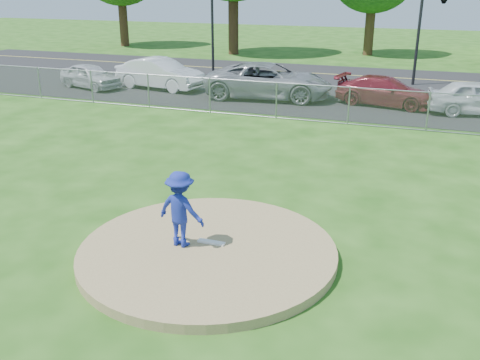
{
  "coord_description": "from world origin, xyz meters",
  "views": [
    {
      "loc": [
        4.02,
        -9.16,
        5.44
      ],
      "look_at": [
        0.0,
        2.0,
        1.0
      ],
      "focal_mm": 40.0,
      "sensor_mm": 36.0,
      "label": 1
    }
  ],
  "objects_px": {
    "pitcher": "(181,209)",
    "traffic_cone": "(238,90)",
    "parked_car_silver": "(90,76)",
    "parked_car_white": "(160,74)",
    "parked_car_gray": "(269,81)",
    "parked_car_pearl": "(479,98)",
    "traffic_signal_left": "(216,17)",
    "parked_car_darkred": "(385,91)"
  },
  "relations": [
    {
      "from": "pitcher",
      "to": "parked_car_darkred",
      "type": "distance_m",
      "value": 16.34
    },
    {
      "from": "parked_car_darkred",
      "to": "parked_car_pearl",
      "type": "height_order",
      "value": "parked_car_pearl"
    },
    {
      "from": "parked_car_darkred",
      "to": "parked_car_pearl",
      "type": "relative_size",
      "value": 1.06
    },
    {
      "from": "parked_car_gray",
      "to": "parked_car_pearl",
      "type": "height_order",
      "value": "parked_car_gray"
    },
    {
      "from": "parked_car_white",
      "to": "parked_car_silver",
      "type": "bearing_deg",
      "value": 116.63
    },
    {
      "from": "traffic_cone",
      "to": "parked_car_pearl",
      "type": "xyz_separation_m",
      "value": [
        10.98,
        0.04,
        0.37
      ]
    },
    {
      "from": "traffic_cone",
      "to": "parked_car_darkred",
      "type": "height_order",
      "value": "parked_car_darkred"
    },
    {
      "from": "pitcher",
      "to": "parked_car_pearl",
      "type": "bearing_deg",
      "value": -104.12
    },
    {
      "from": "traffic_cone",
      "to": "parked_car_pearl",
      "type": "bearing_deg",
      "value": 0.2
    },
    {
      "from": "pitcher",
      "to": "traffic_signal_left",
      "type": "bearing_deg",
      "value": -61.01
    },
    {
      "from": "parked_car_gray",
      "to": "parked_car_darkred",
      "type": "distance_m",
      "value": 5.53
    },
    {
      "from": "pitcher",
      "to": "parked_car_gray",
      "type": "bearing_deg",
      "value": -70.94
    },
    {
      "from": "traffic_signal_left",
      "to": "traffic_cone",
      "type": "xyz_separation_m",
      "value": [
        3.77,
        -6.46,
        -2.99
      ]
    },
    {
      "from": "traffic_cone",
      "to": "parked_car_white",
      "type": "relative_size",
      "value": 0.15
    },
    {
      "from": "traffic_cone",
      "to": "parked_car_darkred",
      "type": "distance_m",
      "value": 7.05
    },
    {
      "from": "pitcher",
      "to": "parked_car_silver",
      "type": "height_order",
      "value": "pitcher"
    },
    {
      "from": "traffic_signal_left",
      "to": "parked_car_white",
      "type": "distance_m",
      "value": 6.4
    },
    {
      "from": "traffic_cone",
      "to": "parked_car_gray",
      "type": "height_order",
      "value": "parked_car_gray"
    },
    {
      "from": "traffic_cone",
      "to": "parked_car_pearl",
      "type": "relative_size",
      "value": 0.17
    },
    {
      "from": "parked_car_white",
      "to": "parked_car_pearl",
      "type": "distance_m",
      "value": 15.63
    },
    {
      "from": "traffic_signal_left",
      "to": "parked_car_white",
      "type": "xyz_separation_m",
      "value": [
        -0.87,
        -5.81,
        -2.56
      ]
    },
    {
      "from": "parked_car_gray",
      "to": "parked_car_darkred",
      "type": "relative_size",
      "value": 1.35
    },
    {
      "from": "parked_car_silver",
      "to": "parked_car_gray",
      "type": "distance_m",
      "value": 9.77
    },
    {
      "from": "parked_car_silver",
      "to": "parked_car_white",
      "type": "relative_size",
      "value": 0.78
    },
    {
      "from": "pitcher",
      "to": "parked_car_gray",
      "type": "distance_m",
      "value": 16.13
    },
    {
      "from": "traffic_signal_left",
      "to": "parked_car_gray",
      "type": "relative_size",
      "value": 0.92
    },
    {
      "from": "traffic_signal_left",
      "to": "parked_car_gray",
      "type": "xyz_separation_m",
      "value": [
        5.28,
        -6.2,
        -2.5
      ]
    },
    {
      "from": "pitcher",
      "to": "parked_car_white",
      "type": "height_order",
      "value": "pitcher"
    },
    {
      "from": "traffic_cone",
      "to": "parked_car_darkred",
      "type": "bearing_deg",
      "value": 4.31
    },
    {
      "from": "parked_car_gray",
      "to": "parked_car_silver",
      "type": "bearing_deg",
      "value": 87.99
    },
    {
      "from": "traffic_signal_left",
      "to": "parked_car_gray",
      "type": "distance_m",
      "value": 8.52
    },
    {
      "from": "traffic_signal_left",
      "to": "parked_car_white",
      "type": "bearing_deg",
      "value": -98.5
    },
    {
      "from": "parked_car_silver",
      "to": "traffic_cone",
      "type": "bearing_deg",
      "value": -69.51
    },
    {
      "from": "pitcher",
      "to": "parked_car_white",
      "type": "bearing_deg",
      "value": -52.24
    },
    {
      "from": "parked_car_white",
      "to": "parked_car_gray",
      "type": "distance_m",
      "value": 6.16
    },
    {
      "from": "pitcher",
      "to": "parked_car_pearl",
      "type": "relative_size",
      "value": 0.38
    },
    {
      "from": "parked_car_pearl",
      "to": "parked_car_white",
      "type": "bearing_deg",
      "value": 78.52
    },
    {
      "from": "pitcher",
      "to": "traffic_cone",
      "type": "bearing_deg",
      "value": -65.55
    },
    {
      "from": "parked_car_silver",
      "to": "parked_car_white",
      "type": "xyz_separation_m",
      "value": [
        3.6,
        1.11,
        0.15
      ]
    },
    {
      "from": "traffic_signal_left",
      "to": "parked_car_silver",
      "type": "distance_m",
      "value": 8.66
    },
    {
      "from": "traffic_signal_left",
      "to": "parked_car_darkred",
      "type": "relative_size",
      "value": 1.24
    },
    {
      "from": "parked_car_darkred",
      "to": "parked_car_white",
      "type": "bearing_deg",
      "value": 100.24
    }
  ]
}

